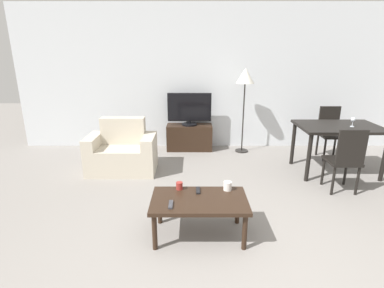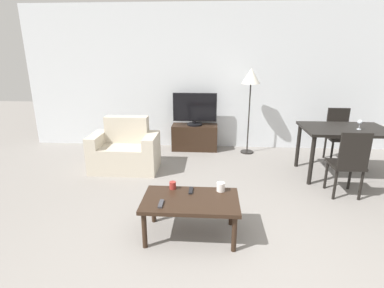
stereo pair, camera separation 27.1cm
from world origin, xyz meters
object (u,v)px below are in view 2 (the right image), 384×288
object	(u,v)px
dining_chair_far	(338,132)
cup_white_near	(173,185)
tv_stand	(195,137)
remote_secondary	(161,204)
tv	(195,109)
coffee_table	(191,203)
armchair	(125,151)
dining_chair_near	(349,161)
dining_table	(344,134)
wine_glass_left	(360,123)
floor_lamp	(251,81)
remote_primary	(191,190)
cup_colored_far	(221,187)

from	to	relation	value
dining_chair_far	cup_white_near	distance (m)	3.44
tv_stand	remote_secondary	size ratio (longest dim) A/B	5.81
tv	coffee_table	world-z (taller)	tv
armchair	dining_chair_near	distance (m)	3.26
dining_table	dining_chair_near	xyz separation A→B (m)	(-0.22, -0.72, -0.16)
dining_table	wine_glass_left	xyz separation A→B (m)	(0.15, -0.08, 0.20)
coffee_table	floor_lamp	bearing A→B (deg)	72.13
armchair	remote_secondary	xyz separation A→B (m)	(0.91, -1.91, 0.13)
dining_chair_far	remote_primary	world-z (taller)	dining_chair_far
tv	cup_white_near	xyz separation A→B (m)	(-0.09, -2.64, -0.34)
coffee_table	tv_stand	bearing A→B (deg)	92.47
tv_stand	wine_glass_left	bearing A→B (deg)	-26.36
dining_chair_far	tv_stand	bearing A→B (deg)	170.66
cup_white_near	coffee_table	bearing A→B (deg)	-46.53
tv	cup_colored_far	size ratio (longest dim) A/B	8.60
tv_stand	coffee_table	xyz separation A→B (m)	(0.12, -2.87, 0.13)
cup_colored_far	dining_table	bearing A→B (deg)	39.02
armchair	floor_lamp	size ratio (longest dim) A/B	0.67
wine_glass_left	floor_lamp	bearing A→B (deg)	143.12
tv_stand	remote_primary	world-z (taller)	tv_stand
armchair	remote_secondary	bearing A→B (deg)	-64.60
remote_secondary	cup_white_near	bearing A→B (deg)	78.91
dining_chair_near	cup_colored_far	world-z (taller)	dining_chair_near
cup_white_near	cup_colored_far	distance (m)	0.52
tv_stand	floor_lamp	bearing A→B (deg)	-7.19
dining_table	dining_chair_near	bearing A→B (deg)	-106.56
armchair	tv	size ratio (longest dim) A/B	1.28
dining_table	floor_lamp	size ratio (longest dim) A/B	0.78
cup_colored_far	tv_stand	bearing A→B (deg)	99.25
armchair	wine_glass_left	bearing A→B (deg)	-2.06
tv_stand	tv	world-z (taller)	tv
tv	cup_white_near	size ratio (longest dim) A/B	10.20
armchair	dining_chair_far	size ratio (longest dim) A/B	1.16
armchair	tv	world-z (taller)	tv
armchair	tv_stand	size ratio (longest dim) A/B	1.22
dining_chair_near	wine_glass_left	distance (m)	0.82
cup_colored_far	remote_primary	bearing A→B (deg)	-174.67
cup_colored_far	coffee_table	bearing A→B (deg)	-146.69
armchair	cup_colored_far	distance (m)	2.17
dining_table	dining_chair_far	world-z (taller)	dining_chair_far
cup_white_near	dining_chair_far	bearing A→B (deg)	40.42
tv	cup_colored_far	xyz separation A→B (m)	(0.43, -2.66, -0.33)
dining_table	cup_colored_far	xyz separation A→B (m)	(-1.88, -1.52, -0.20)
coffee_table	remote_secondary	distance (m)	0.32
remote_secondary	wine_glass_left	size ratio (longest dim) A/B	1.03
armchair	cup_colored_far	world-z (taller)	armchair
tv_stand	dining_chair_near	world-z (taller)	dining_chair_near
remote_primary	cup_colored_far	size ratio (longest dim) A/B	1.56
armchair	remote_primary	bearing A→B (deg)	-53.61
tv	remote_secondary	world-z (taller)	tv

